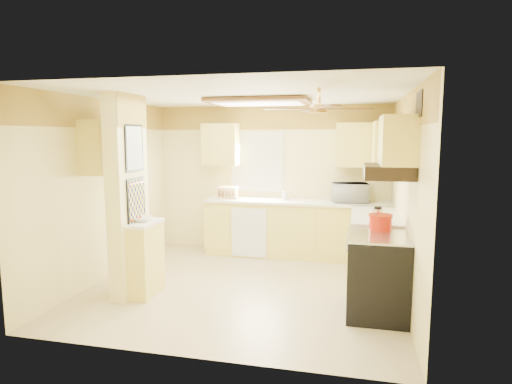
% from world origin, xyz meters
% --- Properties ---
extents(floor, '(4.00, 4.00, 0.00)m').
position_xyz_m(floor, '(0.00, 0.00, 0.00)').
color(floor, tan).
rests_on(floor, ground).
extents(ceiling, '(4.00, 4.00, 0.00)m').
position_xyz_m(ceiling, '(0.00, 0.00, 2.50)').
color(ceiling, white).
rests_on(ceiling, wall_back).
extents(wall_back, '(4.00, 0.00, 4.00)m').
position_xyz_m(wall_back, '(0.00, 1.90, 1.25)').
color(wall_back, '#F9E998').
rests_on(wall_back, floor).
extents(wall_front, '(4.00, 0.00, 4.00)m').
position_xyz_m(wall_front, '(0.00, -1.90, 1.25)').
color(wall_front, '#F9E998').
rests_on(wall_front, floor).
extents(wall_left, '(0.00, 3.80, 3.80)m').
position_xyz_m(wall_left, '(-2.00, 0.00, 1.25)').
color(wall_left, '#F9E998').
rests_on(wall_left, floor).
extents(wall_right, '(0.00, 3.80, 3.80)m').
position_xyz_m(wall_right, '(2.00, 0.00, 1.25)').
color(wall_right, '#F9E998').
rests_on(wall_right, floor).
extents(wallpaper_border, '(4.00, 0.02, 0.40)m').
position_xyz_m(wallpaper_border, '(0.00, 1.88, 2.30)').
color(wallpaper_border, gold).
rests_on(wallpaper_border, wall_back).
extents(partition_column, '(0.20, 0.70, 2.50)m').
position_xyz_m(partition_column, '(-1.35, -0.55, 1.25)').
color(partition_column, '#F9E998').
rests_on(partition_column, floor).
extents(partition_ledge, '(0.25, 0.55, 0.90)m').
position_xyz_m(partition_ledge, '(-1.13, -0.55, 0.45)').
color(partition_ledge, '#D9CC62').
rests_on(partition_ledge, floor).
extents(ledge_top, '(0.28, 0.58, 0.04)m').
position_xyz_m(ledge_top, '(-1.13, -0.55, 0.92)').
color(ledge_top, white).
rests_on(ledge_top, partition_ledge).
extents(lower_cabinets_back, '(3.00, 0.60, 0.90)m').
position_xyz_m(lower_cabinets_back, '(0.50, 1.60, 0.45)').
color(lower_cabinets_back, '#D9CC62').
rests_on(lower_cabinets_back, floor).
extents(lower_cabinets_right, '(0.60, 1.40, 0.90)m').
position_xyz_m(lower_cabinets_right, '(1.70, 0.60, 0.45)').
color(lower_cabinets_right, '#D9CC62').
rests_on(lower_cabinets_right, floor).
extents(countertop_back, '(3.04, 0.64, 0.04)m').
position_xyz_m(countertop_back, '(0.50, 1.59, 0.92)').
color(countertop_back, white).
rests_on(countertop_back, lower_cabinets_back).
extents(countertop_right, '(0.64, 1.44, 0.04)m').
position_xyz_m(countertop_right, '(1.69, 0.60, 0.92)').
color(countertop_right, white).
rests_on(countertop_right, lower_cabinets_right).
extents(dishwasher_panel, '(0.58, 0.02, 0.80)m').
position_xyz_m(dishwasher_panel, '(-0.25, 1.29, 0.43)').
color(dishwasher_panel, white).
rests_on(dishwasher_panel, lower_cabinets_back).
extents(window, '(0.92, 0.02, 1.02)m').
position_xyz_m(window, '(-0.25, 1.89, 1.55)').
color(window, white).
rests_on(window, wall_back).
extents(upper_cab_back_left, '(0.60, 0.35, 0.70)m').
position_xyz_m(upper_cab_back_left, '(-0.85, 1.72, 1.85)').
color(upper_cab_back_left, '#D9CC62').
rests_on(upper_cab_back_left, wall_back).
extents(upper_cab_back_right, '(0.90, 0.35, 0.70)m').
position_xyz_m(upper_cab_back_right, '(1.55, 1.72, 1.85)').
color(upper_cab_back_right, '#D9CC62').
rests_on(upper_cab_back_right, wall_back).
extents(upper_cab_right, '(0.35, 1.00, 0.70)m').
position_xyz_m(upper_cab_right, '(1.82, 1.25, 1.85)').
color(upper_cab_right, '#D9CC62').
rests_on(upper_cab_right, wall_right).
extents(upper_cab_left_wall, '(0.35, 0.75, 0.70)m').
position_xyz_m(upper_cab_left_wall, '(-1.82, -0.25, 1.85)').
color(upper_cab_left_wall, '#D9CC62').
rests_on(upper_cab_left_wall, wall_left).
extents(upper_cab_over_stove, '(0.35, 0.76, 0.52)m').
position_xyz_m(upper_cab_over_stove, '(1.82, -0.55, 1.95)').
color(upper_cab_over_stove, '#D9CC62').
rests_on(upper_cab_over_stove, wall_right).
extents(stove, '(0.68, 0.77, 0.92)m').
position_xyz_m(stove, '(1.67, -0.55, 0.46)').
color(stove, black).
rests_on(stove, floor).
extents(range_hood, '(0.50, 0.76, 0.14)m').
position_xyz_m(range_hood, '(1.74, -0.55, 1.62)').
color(range_hood, black).
rests_on(range_hood, upper_cab_over_stove).
extents(poster_menu, '(0.02, 0.42, 0.57)m').
position_xyz_m(poster_menu, '(-1.24, -0.55, 1.85)').
color(poster_menu, black).
rests_on(poster_menu, partition_column).
extents(poster_nashville, '(0.02, 0.42, 0.57)m').
position_xyz_m(poster_nashville, '(-1.24, -0.55, 1.20)').
color(poster_nashville, black).
rests_on(poster_nashville, partition_column).
extents(ceiling_light_panel, '(1.35, 0.95, 0.06)m').
position_xyz_m(ceiling_light_panel, '(0.10, 0.50, 2.46)').
color(ceiling_light_panel, brown).
rests_on(ceiling_light_panel, ceiling).
extents(ceiling_fan, '(1.15, 1.15, 0.26)m').
position_xyz_m(ceiling_fan, '(1.00, -0.70, 2.29)').
color(ceiling_fan, gold).
rests_on(ceiling_fan, ceiling).
extents(vent_grate, '(0.02, 0.40, 0.25)m').
position_xyz_m(vent_grate, '(1.98, -0.90, 2.30)').
color(vent_grate, black).
rests_on(vent_grate, wall_right).
extents(microwave, '(0.60, 0.44, 0.30)m').
position_xyz_m(microwave, '(1.34, 1.63, 1.09)').
color(microwave, white).
rests_on(microwave, countertop_back).
extents(bowl, '(0.31, 0.31, 0.06)m').
position_xyz_m(bowl, '(-1.18, -0.54, 0.97)').
color(bowl, white).
rests_on(bowl, ledge_top).
extents(dutch_oven, '(0.27, 0.27, 0.18)m').
position_xyz_m(dutch_oven, '(1.70, -0.28, 1.01)').
color(dutch_oven, '#B21B08').
rests_on(dutch_oven, stove).
extents(kettle, '(0.13, 0.13, 0.20)m').
position_xyz_m(kettle, '(1.69, 0.02, 1.03)').
color(kettle, silver).
rests_on(kettle, countertop_right).
extents(dish_rack, '(0.35, 0.27, 0.20)m').
position_xyz_m(dish_rack, '(-0.70, 1.60, 1.01)').
color(dish_rack, tan).
rests_on(dish_rack, countertop_back).
extents(utensil_crock, '(0.11, 0.11, 0.22)m').
position_xyz_m(utensil_crock, '(0.29, 1.66, 1.01)').
color(utensil_crock, white).
rests_on(utensil_crock, countertop_back).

